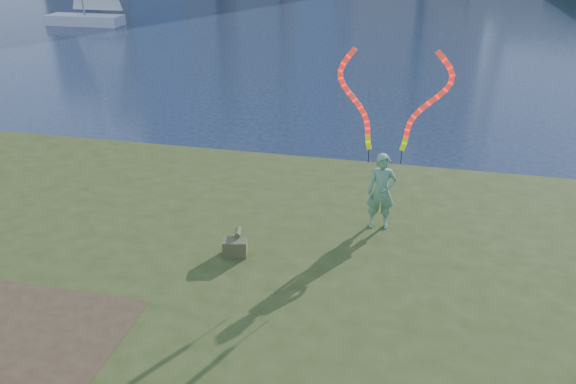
# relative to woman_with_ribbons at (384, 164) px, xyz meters

# --- Properties ---
(ground) EXTENTS (320.00, 320.00, 0.00)m
(ground) POSITION_rel_woman_with_ribbons_xyz_m (-3.00, -1.82, -2.21)
(ground) COLOR #192640
(ground) RESTS_ON ground
(grassy_knoll) EXTENTS (20.00, 18.00, 0.80)m
(grassy_knoll) POSITION_rel_woman_with_ribbons_xyz_m (-3.00, -4.12, -1.87)
(grassy_knoll) COLOR #354418
(grassy_knoll) RESTS_ON ground
(dirt_patch) EXTENTS (3.20, 3.00, 0.02)m
(dirt_patch) POSITION_rel_woman_with_ribbons_xyz_m (-5.20, -5.02, -1.40)
(dirt_patch) COLOR #47331E
(dirt_patch) RESTS_ON grassy_knoll
(woman_with_ribbons) EXTENTS (2.04, 0.48, 4.01)m
(woman_with_ribbons) POSITION_rel_woman_with_ribbons_xyz_m (0.00, 0.00, 0.00)
(woman_with_ribbons) COLOR #0F661C
(woman_with_ribbons) RESTS_ON grassy_knoll
(canvas_bag) EXTENTS (0.50, 0.57, 0.43)m
(canvas_bag) POSITION_rel_woman_with_ribbons_xyz_m (-2.62, -1.75, -1.23)
(canvas_bag) COLOR #4D4728
(canvas_bag) RESTS_ON grassy_knoll
(sailboat) EXTENTS (5.65, 1.77, 8.56)m
(sailboat) POSITION_rel_woman_with_ribbons_xyz_m (-22.22, 26.19, -0.74)
(sailboat) COLOR white
(sailboat) RESTS_ON ground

